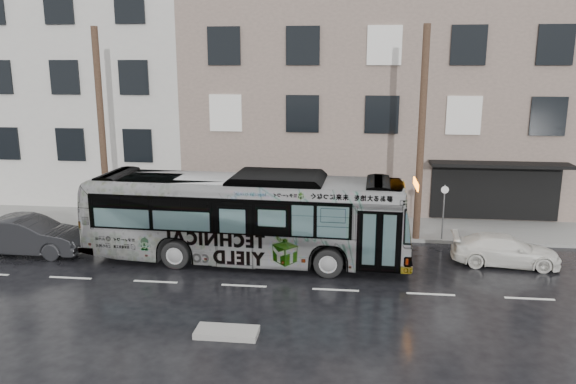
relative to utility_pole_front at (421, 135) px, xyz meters
name	(u,v)px	position (x,y,z in m)	size (l,w,h in m)	color
ground	(256,261)	(-6.50, -3.30, -4.65)	(120.00, 120.00, 0.00)	black
sidewalk	(274,225)	(-6.50, 1.60, -4.58)	(90.00, 3.60, 0.15)	gray
building_taupe	(377,100)	(-1.50, 9.40, 0.85)	(20.00, 12.00, 11.00)	gray
building_grey	(16,56)	(-24.50, 10.90, 3.35)	(26.00, 15.00, 16.00)	beige
utility_pole_front	(421,135)	(0.00, 0.00, 0.00)	(0.30, 0.30, 9.00)	#4D3526
utility_pole_rear	(102,131)	(-14.00, 0.00, 0.00)	(0.30, 0.30, 9.00)	#4D3526
sign_post	(443,212)	(1.10, 0.00, -3.30)	(0.06, 0.06, 2.40)	slate
bus	(246,217)	(-6.89, -3.21, -2.89)	(2.96, 12.64, 3.52)	#B2B2B2
white_sedan	(505,250)	(3.09, -2.53, -4.07)	(1.63, 4.01, 1.16)	silver
dark_sedan	(28,235)	(-15.85, -3.47, -3.87)	(1.64, 4.71, 1.55)	black
slush_pile	(227,332)	(-6.29, -9.45, -4.56)	(1.80, 0.80, 0.18)	gray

